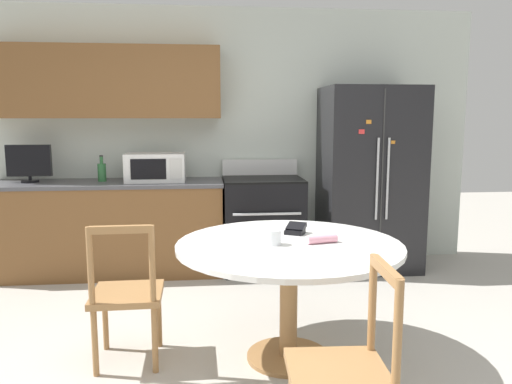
# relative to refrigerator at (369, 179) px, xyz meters

# --- Properties ---
(back_wall) EXTENTS (5.20, 0.44, 2.60)m
(back_wall) POSITION_rel_refrigerator_xyz_m (-1.74, 0.36, 0.54)
(back_wall) COLOR silver
(back_wall) RESTS_ON ground_plane
(kitchen_counter) EXTENTS (2.19, 0.64, 0.90)m
(kitchen_counter) POSITION_rel_refrigerator_xyz_m (-2.56, 0.06, -0.45)
(kitchen_counter) COLOR brown
(kitchen_counter) RESTS_ON ground_plane
(refrigerator) EXTENTS (0.93, 0.73, 1.80)m
(refrigerator) POSITION_rel_refrigerator_xyz_m (0.00, 0.00, 0.00)
(refrigerator) COLOR black
(refrigerator) RESTS_ON ground_plane
(oven_range) EXTENTS (0.77, 0.68, 1.08)m
(oven_range) POSITION_rel_refrigerator_xyz_m (-1.06, 0.03, -0.43)
(oven_range) COLOR black
(oven_range) RESTS_ON ground_plane
(microwave) EXTENTS (0.56, 0.35, 0.27)m
(microwave) POSITION_rel_refrigerator_xyz_m (-2.10, 0.05, 0.13)
(microwave) COLOR white
(microwave) RESTS_ON kitchen_counter
(countertop_tv) EXTENTS (0.40, 0.16, 0.36)m
(countertop_tv) POSITION_rel_refrigerator_xyz_m (-3.27, 0.08, 0.19)
(countertop_tv) COLOR black
(countertop_tv) RESTS_ON kitchen_counter
(counter_bottle) EXTENTS (0.08, 0.08, 0.25)m
(counter_bottle) POSITION_rel_refrigerator_xyz_m (-2.61, 0.10, 0.09)
(counter_bottle) COLOR #2D6B38
(counter_bottle) RESTS_ON kitchen_counter
(dining_table) EXTENTS (1.38, 1.38, 0.75)m
(dining_table) POSITION_rel_refrigerator_xyz_m (-1.12, -1.85, -0.27)
(dining_table) COLOR white
(dining_table) RESTS_ON ground_plane
(dining_chair_near) EXTENTS (0.44, 0.44, 0.90)m
(dining_chair_near) POSITION_rel_refrigerator_xyz_m (-1.04, -2.85, -0.47)
(dining_chair_near) COLOR #9E7042
(dining_chair_near) RESTS_ON ground_plane
(dining_chair_left) EXTENTS (0.43, 0.43, 0.90)m
(dining_chair_left) POSITION_rel_refrigerator_xyz_m (-2.11, -1.81, -0.47)
(dining_chair_left) COLOR #9E7042
(dining_chair_left) RESTS_ON ground_plane
(candle_glass) EXTENTS (0.09, 0.09, 0.09)m
(candle_glass) POSITION_rel_refrigerator_xyz_m (-1.22, -1.88, -0.11)
(candle_glass) COLOR silver
(candle_glass) RESTS_ON dining_table
(folded_napkin) EXTENTS (0.20, 0.09, 0.05)m
(folded_napkin) POSITION_rel_refrigerator_xyz_m (-0.92, -1.88, -0.13)
(folded_napkin) COLOR pink
(folded_napkin) RESTS_ON dining_table
(wallet) EXTENTS (0.17, 0.17, 0.07)m
(wallet) POSITION_rel_refrigerator_xyz_m (-1.04, -1.61, -0.13)
(wallet) COLOR black
(wallet) RESTS_ON dining_table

